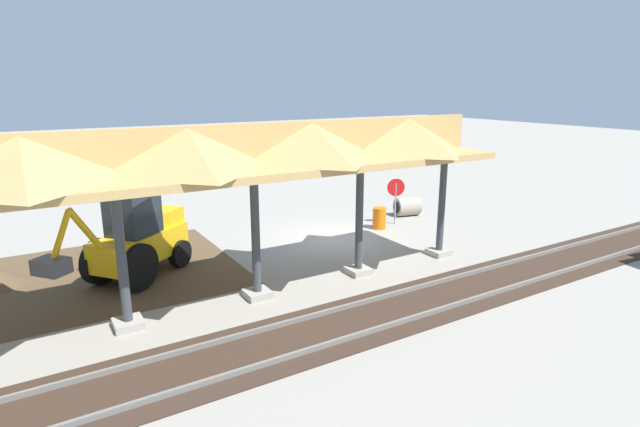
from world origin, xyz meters
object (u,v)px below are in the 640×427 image
Objects in this scene: stop_sign at (396,192)px; concrete_pipe at (407,207)px; traffic_barrel at (379,218)px; backhoe at (136,238)px.

stop_sign is 1.94m from concrete_pipe.
concrete_pipe is (-1.43, -0.85, -1.00)m from stop_sign.
concrete_pipe is at bearing -156.70° from traffic_barrel.
backhoe is 12.35m from concrete_pipe.
traffic_barrel is at bearing 11.58° from stop_sign.
stop_sign is at bearing -176.82° from backhoe.
stop_sign is 10.82m from backhoe.
concrete_pipe is (-12.24, -1.45, -0.85)m from backhoe.
backhoe reaches higher than stop_sign.
stop_sign is 1.62× the size of concrete_pipe.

